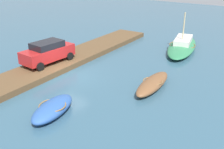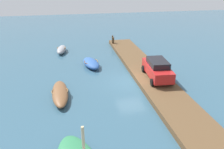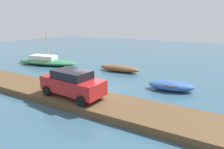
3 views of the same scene
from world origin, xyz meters
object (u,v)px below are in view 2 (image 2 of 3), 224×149
object	(u,v)px
rowboat_blue	(91,63)
mooring_post_west	(113,40)
rowboat_brown	(60,93)
mooring_post_mid_west	(112,39)
parked_car	(157,69)
dinghy_grey	(62,50)

from	to	relation	value
rowboat_blue	mooring_post_west	distance (m)	7.86
rowboat_brown	mooring_post_west	world-z (taller)	mooring_post_west
rowboat_blue	mooring_post_mid_west	distance (m)	8.26
rowboat_blue	mooring_post_west	size ratio (longest dim) A/B	4.16
rowboat_blue	parked_car	world-z (taller)	parked_car
dinghy_grey	rowboat_blue	xyz separation A→B (m)	(-5.54, -3.18, -0.01)
mooring_post_west	mooring_post_mid_west	xyz separation A→B (m)	(0.44, 0.00, 0.07)
rowboat_blue	mooring_post_mid_west	size ratio (longest dim) A/B	3.59
mooring_post_mid_west	mooring_post_west	bearing A→B (deg)	180.00
dinghy_grey	mooring_post_west	size ratio (longest dim) A/B	3.70
mooring_post_west	mooring_post_mid_west	size ratio (longest dim) A/B	0.86
mooring_post_west	mooring_post_mid_west	distance (m)	0.45
rowboat_brown	mooring_post_west	distance (m)	14.76
dinghy_grey	rowboat_blue	distance (m)	6.39
rowboat_brown	rowboat_blue	distance (m)	6.90
rowboat_blue	mooring_post_west	xyz separation A→B (m)	(6.85, -3.84, 0.48)
rowboat_brown	dinghy_grey	size ratio (longest dim) A/B	1.40
dinghy_grey	mooring_post_mid_west	world-z (taller)	mooring_post_mid_west
rowboat_brown	parked_car	distance (m)	8.75
rowboat_brown	parked_car	xyz separation A→B (m)	(1.10, -8.62, 0.98)
rowboat_blue	rowboat_brown	bearing A→B (deg)	141.22
dinghy_grey	mooring_post_mid_west	size ratio (longest dim) A/B	3.20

